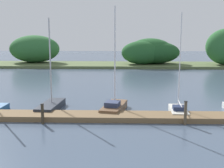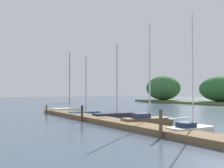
# 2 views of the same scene
# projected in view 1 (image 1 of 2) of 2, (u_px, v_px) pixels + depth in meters

# --- Properties ---
(dock_pier) EXTENTS (28.67, 1.80, 0.35)m
(dock_pier) POSITION_uv_depth(u_px,v_px,m) (116.00, 117.00, 19.66)
(dock_pier) COLOR brown
(dock_pier) RESTS_ON ground
(far_shore) EXTENTS (64.84, 8.46, 6.81)m
(far_shore) POSITION_uv_depth(u_px,v_px,m) (126.00, 51.00, 49.10)
(far_shore) COLOR #56663D
(far_shore) RESTS_ON ground
(sailboat_2) EXTENTS (1.54, 4.02, 6.64)m
(sailboat_2) POSITION_uv_depth(u_px,v_px,m) (51.00, 105.00, 22.06)
(sailboat_2) COLOR #232833
(sailboat_2) RESTS_ON ground
(sailboat_3) EXTENTS (1.97, 3.97, 7.42)m
(sailboat_3) POSITION_uv_depth(u_px,v_px,m) (114.00, 106.00, 21.54)
(sailboat_3) COLOR brown
(sailboat_3) RESTS_ON ground
(sailboat_4) EXTENTS (1.28, 3.23, 6.95)m
(sailboat_4) POSITION_uv_depth(u_px,v_px,m) (178.00, 110.00, 20.80)
(sailboat_4) COLOR silver
(sailboat_4) RESTS_ON ground
(mooring_piling_1) EXTENTS (0.21, 0.21, 1.29)m
(mooring_piling_1) POSITION_uv_depth(u_px,v_px,m) (43.00, 114.00, 18.57)
(mooring_piling_1) COLOR #3D3323
(mooring_piling_1) RESTS_ON ground
(mooring_piling_2) EXTENTS (0.21, 0.21, 1.49)m
(mooring_piling_2) POSITION_uv_depth(u_px,v_px,m) (185.00, 113.00, 18.39)
(mooring_piling_2) COLOR brown
(mooring_piling_2) RESTS_ON ground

